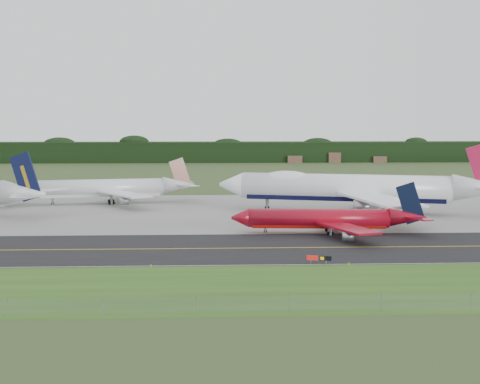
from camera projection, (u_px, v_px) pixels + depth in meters
name	position (u px, v px, depth m)	size (l,w,h in m)	color
ground	(291.00, 244.00, 134.60)	(600.00, 600.00, 0.00)	#394821
grass_verge	(319.00, 287.00, 99.83)	(400.00, 30.00, 0.01)	#295519
taxiway	(293.00, 248.00, 130.63)	(400.00, 32.00, 0.02)	black
apron	(269.00, 210.00, 185.27)	(400.00, 78.00, 0.01)	gray
taxiway_centreline	(293.00, 248.00, 130.63)	(400.00, 0.40, 0.00)	yellow
taxiway_edge_line	(305.00, 264.00, 115.23)	(400.00, 0.25, 0.00)	silver
perimeter_fence	(335.00, 303.00, 86.80)	(320.00, 0.10, 320.00)	slate
horizon_treeline	(237.00, 153.00, 405.99)	(700.00, 25.00, 12.00)	black
jet_ba_747	(355.00, 188.00, 180.01)	(76.54, 62.08, 19.55)	white
jet_red_737	(329.00, 219.00, 146.85)	(42.86, 34.85, 11.57)	maroon
jet_star_tail	(110.00, 188.00, 200.51)	(51.48, 42.57, 13.60)	silver
taxiway_sign	(319.00, 258.00, 115.75)	(4.19, 1.21, 1.43)	slate
edge_marker_left	(151.00, 266.00, 113.06)	(0.16, 0.16, 0.50)	yellow
edge_marker_center	(349.00, 264.00, 114.54)	(0.16, 0.16, 0.50)	yellow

